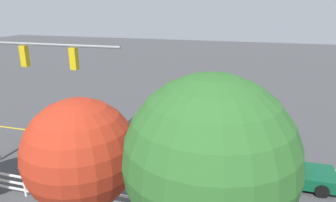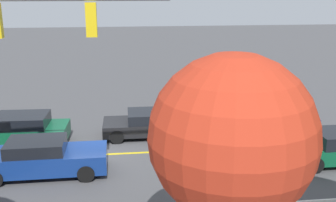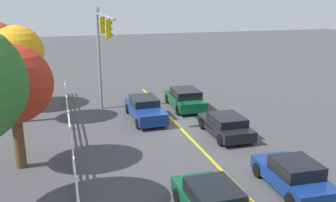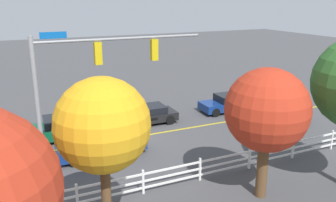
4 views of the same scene
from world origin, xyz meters
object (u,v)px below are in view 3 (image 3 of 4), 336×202
car_4 (226,125)px  tree_1 (12,85)px  car_0 (145,109)px  car_3 (185,98)px  tree_0 (17,52)px  car_2 (293,175)px

car_4 → tree_1: tree_1 is taller
car_0 → tree_1: tree_1 is taller
car_3 → car_4: size_ratio=1.11×
car_0 → tree_0: bearing=-103.0°
car_0 → car_4: 5.67m
tree_0 → tree_1: 6.98m
car_4 → tree_0: (5.91, 11.23, 3.85)m
car_2 → car_4: bearing=2.3°
car_3 → car_2: bearing=-175.8°
car_3 → car_0: bearing=118.3°
tree_1 → car_3: bearing=-56.5°
car_4 → tree_1: 11.42m
car_3 → car_4: 5.88m
car_2 → car_3: (12.34, 0.39, 0.06)m
car_4 → tree_0: 13.26m
car_2 → car_3: 12.35m
car_3 → tree_1: 12.94m
car_2 → car_4: (6.47, -0.03, -0.02)m
car_0 → car_4: (-4.26, -3.74, -0.07)m
car_4 → tree_1: size_ratio=0.71×
car_0 → tree_1: bearing=-53.9°
car_0 → tree_1: 9.46m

